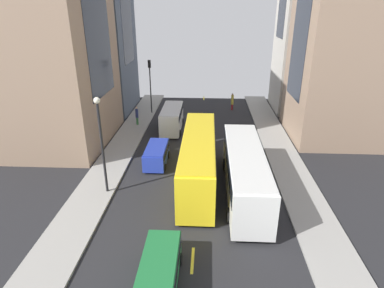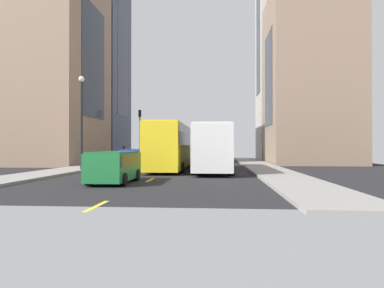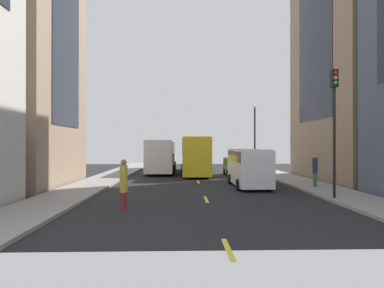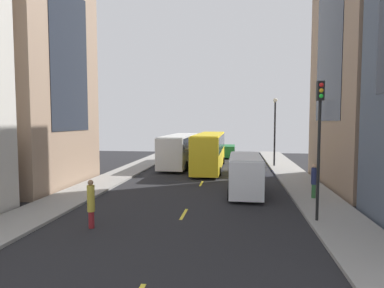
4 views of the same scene
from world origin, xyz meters
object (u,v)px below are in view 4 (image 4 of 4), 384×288
delivery_van_white (245,171)px  pedestrian_crossing_near (91,202)px  city_bus_white (180,147)px  pedestrian_waiting_curb (314,180)px  car_blue_0 (248,163)px  traffic_light_near_corner (320,126)px  streetcar_yellow (210,148)px  car_green_1 (228,150)px

delivery_van_white → pedestrian_crossing_near: (-7.11, -7.98, -0.33)m
city_bus_white → pedestrian_waiting_curb: city_bus_white is taller
car_blue_0 → pedestrian_waiting_curb: size_ratio=1.97×
city_bus_white → delivery_van_white: 14.47m
city_bus_white → car_blue_0: size_ratio=2.80×
car_blue_0 → traffic_light_near_corner: traffic_light_near_corner is taller
streetcar_yellow → pedestrian_crossing_near: 19.36m
city_bus_white → pedestrian_waiting_curb: bearing=-52.3°
streetcar_yellow → traffic_light_near_corner: 18.25m
car_green_1 → pedestrian_waiting_curb: (5.88, -22.76, 0.33)m
delivery_van_white → traffic_light_near_corner: size_ratio=0.91×
delivery_van_white → streetcar_yellow: bearing=106.7°
car_green_1 → pedestrian_crossing_near: 30.02m
streetcar_yellow → car_blue_0: (3.72, -2.57, -1.16)m
streetcar_yellow → delivery_van_white: (3.30, -10.98, -0.61)m
city_bus_white → car_green_1: bearing=60.5°
city_bus_white → pedestrian_crossing_near: 20.81m
city_bus_white → car_green_1: 10.11m
city_bus_white → pedestrian_crossing_near: size_ratio=5.21×
streetcar_yellow → car_green_1: streetcar_yellow is taller
car_blue_0 → car_green_1: (-2.18, 13.16, -0.02)m
car_green_1 → car_blue_0: bearing=-80.6°
car_blue_0 → delivery_van_white: bearing=-92.9°
car_green_1 → traffic_light_near_corner: 28.13m
streetcar_yellow → pedestrian_crossing_near: (-3.81, -18.95, -0.94)m
traffic_light_near_corner → streetcar_yellow: bearing=111.2°
car_green_1 → pedestrian_crossing_near: (-5.35, -29.54, 0.24)m
city_bus_white → pedestrian_crossing_near: (-0.41, -20.79, -0.82)m
city_bus_white → streetcar_yellow: (3.41, -1.83, 0.12)m
city_bus_white → traffic_light_near_corner: 21.33m
city_bus_white → traffic_light_near_corner: (9.95, -18.68, 2.66)m
city_bus_white → car_blue_0: (7.12, -4.41, -1.04)m
car_blue_0 → car_green_1: bearing=99.4°
streetcar_yellow → car_green_1: bearing=81.7°
pedestrian_waiting_curb → pedestrian_crossing_near: 13.12m
delivery_van_white → pedestrian_waiting_curb: bearing=-16.3°
car_green_1 → pedestrian_crossing_near: pedestrian_crossing_near is taller
city_bus_white → car_blue_0: bearing=-31.7°
streetcar_yellow → pedestrian_crossing_near: streetcar_yellow is taller
delivery_van_white → traffic_light_near_corner: 7.41m
pedestrian_waiting_curb → pedestrian_crossing_near: (-11.23, -6.77, -0.09)m
car_blue_0 → pedestrian_crossing_near: (-7.53, -16.38, 0.22)m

